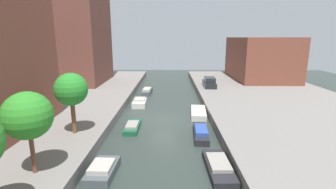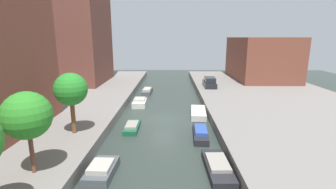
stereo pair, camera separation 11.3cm
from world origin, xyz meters
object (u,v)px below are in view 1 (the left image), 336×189
Objects in this scene: moored_boat_left_3 at (140,102)px; low_block_right at (260,58)px; moored_boat_left_1 at (103,170)px; moored_boat_left_2 at (133,127)px; street_tree_2 at (71,90)px; moored_boat_right_3 at (198,113)px; parked_car at (209,83)px; street_tree_1 at (28,116)px; moored_boat_right_1 at (219,167)px; moored_boat_left_4 at (147,91)px; apartment_tower_far at (72,11)px; moored_boat_right_2 at (201,133)px.

low_block_right is at bearing 37.09° from moored_boat_left_3.
low_block_right is at bearing 56.87° from moored_boat_left_1.
moored_boat_left_3 is at bearing 92.44° from moored_boat_left_2.
moored_boat_left_1 reaches higher than moored_boat_left_2.
moored_boat_right_3 is (11.36, 7.94, -4.40)m from street_tree_2.
low_block_right is 4.07× the size of moored_boat_left_2.
parked_car reaches higher than moored_boat_left_3.
moored_boat_right_1 is at bearing 9.69° from street_tree_1.
moored_boat_left_4 is at bearing 87.52° from moored_boat_left_3.
street_tree_2 reaches higher than moored_boat_left_4.
street_tree_1 reaches higher than moored_boat_left_3.
apartment_tower_far is 1.60× the size of low_block_right.
low_block_right reaches higher than street_tree_1.
moored_boat_left_1 is at bearing -53.72° from street_tree_2.
low_block_right reaches higher than moored_boat_right_2.
low_block_right reaches higher than parked_car.
moored_boat_right_3 is at bearing -58.14° from moored_boat_left_4.
street_tree_1 reaches higher than moored_boat_right_3.
low_block_right is 14.01m from parked_car.
low_block_right is 37.94m from street_tree_2.
street_tree_1 is 1.10× the size of moored_boat_left_4.
moored_boat_right_2 is at bearing 94.79° from moored_boat_right_1.
moored_boat_right_3 is at bearing -39.15° from apartment_tower_far.
street_tree_2 is at bearing -131.93° from low_block_right.
street_tree_2 is 20.25m from moored_boat_left_4.
low_block_right is 3.09× the size of street_tree_1.
low_block_right reaches higher than street_tree_2.
apartment_tower_far is 4.93× the size of street_tree_1.
low_block_right is 35.71m from moored_boat_right_1.
moored_boat_left_2 is at bearing 165.07° from moored_boat_right_2.
moored_boat_left_1 is at bearing -174.90° from moored_boat_right_1.
moored_boat_left_4 is at bearing 110.43° from moored_boat_right_2.
moored_boat_left_3 is at bearing 88.95° from moored_boat_left_1.
moored_boat_left_4 is (4.29, 19.31, -4.35)m from street_tree_2.
moored_boat_right_1 is at bearing -85.21° from moored_boat_right_2.
apartment_tower_far is 5.44× the size of moored_boat_left_4.
low_block_right is 30.60m from moored_boat_right_2.
moored_boat_left_1 reaches higher than moored_boat_left_4.
moored_boat_left_2 is (0.68, 8.39, -0.12)m from moored_boat_left_1.
apartment_tower_far is at bearing 125.05° from moored_boat_right_1.
moored_boat_right_2 is at bearing -14.93° from moored_boat_left_2.
moored_boat_left_3 is 0.73× the size of moored_boat_right_1.
street_tree_1 is at bearing -118.77° from parked_car.
street_tree_1 is 1.06× the size of moored_boat_right_3.
parked_car is (14.45, 20.06, -3.07)m from street_tree_2.
street_tree_1 is 5.67m from moored_boat_left_1.
moored_boat_right_2 is at bearing 36.02° from street_tree_1.
moored_boat_left_1 is 24.31m from moored_boat_left_4.
apartment_tower_far is at bearing 159.19° from moored_boat_left_4.
moored_boat_right_3 is (0.49, 6.29, -0.06)m from moored_boat_right_2.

